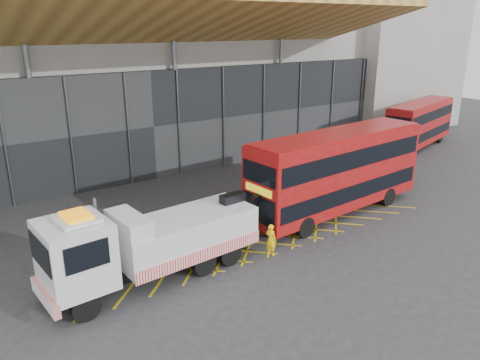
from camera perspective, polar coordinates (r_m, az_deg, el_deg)
ground_plane at (r=25.87m, az=-3.66°, el=-7.12°), size 120.00×120.00×0.00m
road_markings at (r=27.04m, az=0.74°, el=-5.88°), size 21.56×7.16×0.01m
construction_building at (r=40.97m, az=-15.20°, el=14.82°), size 55.00×23.97×18.00m
east_building at (r=56.76m, az=16.93°, el=16.57°), size 15.00×12.00×20.00m
recovery_truck at (r=21.46m, az=-11.17°, el=-7.44°), size 11.91×3.58×4.13m
bus_towed at (r=28.83m, az=11.74°, el=1.30°), size 12.72×3.87×5.10m
bus_second at (r=47.43m, az=21.06°, el=6.59°), size 10.77×5.11×4.28m
worker at (r=23.81m, az=3.79°, el=-7.26°), size 0.56×0.70×1.67m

